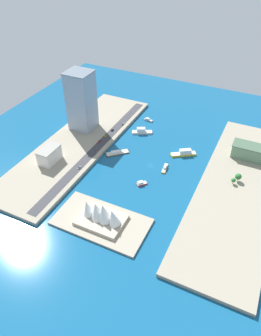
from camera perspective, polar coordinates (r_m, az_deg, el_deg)
ground_plane at (r=334.34m, az=3.66°, el=0.54°), size 440.00×440.00×0.00m
quay_west at (r=319.64m, az=18.68°, el=-3.57°), size 70.00×240.00×3.47m
quay_east at (r=368.88m, az=-9.31°, el=4.50°), size 70.00×240.00×3.47m
peninsula_point at (r=275.88m, az=-5.28°, el=-9.60°), size 80.93×43.19×2.00m
road_strip at (r=355.95m, az=-5.95°, el=3.78°), size 10.20×228.00×0.15m
ferry_white_commuter at (r=383.68m, az=2.05°, el=6.64°), size 24.89×16.88×6.99m
ferry_yellow_fast at (r=351.34m, az=9.63°, el=2.68°), size 26.61×20.67×7.03m
tugboat_red at (r=309.22m, az=1.98°, el=-2.77°), size 10.15×10.61×4.00m
yacht_sleek_gray at (r=409.56m, az=3.24°, el=8.66°), size 12.68×5.11×3.59m
barge_flat_brown at (r=349.62m, az=-2.47°, el=2.77°), size 23.44×22.76×3.51m
water_taxi_orange at (r=329.61m, az=6.24°, el=0.02°), size 5.69×17.02×3.99m
terminal_long_green at (r=357.43m, az=20.92°, el=2.74°), size 39.76×17.94×14.87m
tower_tall_glass at (r=378.05m, az=-8.85°, el=11.89°), size 28.46×27.40×69.51m
hotel_broad_white at (r=339.11m, az=-14.42°, el=2.30°), size 15.06×25.29×16.18m
van_white at (r=327.79m, az=-9.30°, el=0.12°), size 1.97×4.27×1.65m
suv_black at (r=383.13m, az=-3.32°, el=6.87°), size 1.96×4.49×1.50m
sedan_silver at (r=393.77m, az=-1.48°, el=7.89°), size 1.76×5.01×1.58m
pickup_red at (r=363.91m, az=-5.64°, el=4.84°), size 1.89×4.35×1.62m
taxi_yellow_cab at (r=373.37m, az=-4.48°, el=5.89°), size 2.07×5.09×1.72m
traffic_light_waterfront at (r=340.81m, az=-6.32°, el=2.85°), size 0.36×0.36×6.50m
opera_landmark at (r=269.34m, az=-5.42°, el=-8.33°), size 39.79×28.91×20.86m
park_tree_cluster at (r=321.62m, az=18.68°, el=-1.63°), size 8.42×11.33×8.58m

